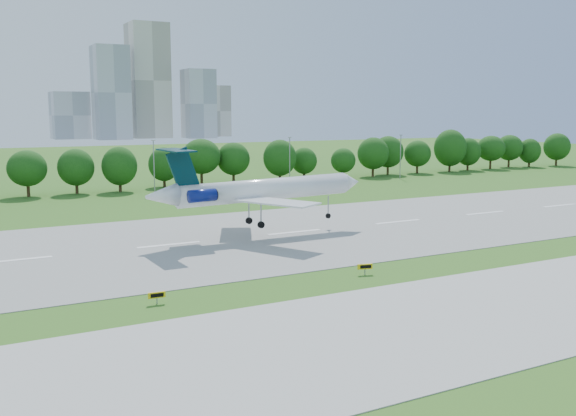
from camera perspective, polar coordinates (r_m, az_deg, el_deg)
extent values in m
plane|color=#2B6219|center=(68.35, -4.05, -7.12)|extent=(600.00, 600.00, 0.00)
cube|color=gray|center=(91.11, -10.53, -3.25)|extent=(400.00, 45.00, 0.08)
cube|color=#ADADA8|center=(53.21, 4.11, -11.70)|extent=(400.00, 23.00, 0.08)
cylinder|color=#382314|center=(160.01, -11.08, 2.41)|extent=(0.70, 0.70, 3.60)
sphere|color=#10350D|center=(159.62, -11.13, 3.99)|extent=(8.40, 8.40, 8.40)
cylinder|color=#382314|center=(175.94, 1.47, 3.11)|extent=(0.70, 0.70, 3.60)
sphere|color=#10350D|center=(175.57, 1.47, 4.54)|extent=(8.40, 8.40, 8.40)
cylinder|color=#382314|center=(198.75, 11.55, 3.57)|extent=(0.70, 0.70, 3.60)
sphere|color=#10350D|center=(198.43, 11.59, 4.83)|extent=(8.40, 8.40, 8.40)
cylinder|color=#382314|center=(226.39, 19.38, 3.84)|extent=(0.70, 0.70, 3.60)
sphere|color=#10350D|center=(226.11, 19.44, 4.96)|extent=(8.40, 8.40, 8.40)
cylinder|color=gray|center=(148.65, -11.82, 3.56)|extent=(0.24, 0.24, 12.00)
cube|color=gray|center=(148.27, -11.90, 5.91)|extent=(0.90, 0.25, 0.18)
cylinder|color=gray|center=(162.03, 0.15, 4.14)|extent=(0.24, 0.24, 12.00)
cube|color=gray|center=(161.67, 0.15, 6.30)|extent=(0.90, 0.25, 0.18)
cylinder|color=gray|center=(181.27, 9.96, 4.48)|extent=(0.24, 0.24, 12.00)
cube|color=gray|center=(180.95, 10.01, 6.41)|extent=(0.90, 0.25, 0.18)
cube|color=#B2B2B7|center=(451.90, -15.45, 9.83)|extent=(22.00, 22.00, 62.00)
cube|color=beige|center=(474.30, -12.31, 10.95)|extent=(26.00, 26.00, 80.00)
cube|color=#B2B2B7|center=(464.26, -7.95, 9.15)|extent=(20.00, 20.00, 48.00)
cube|color=beige|center=(495.84, -6.44, 8.55)|extent=(18.00, 18.00, 38.00)
cube|color=#B2B2B7|center=(471.74, -18.82, 7.79)|extent=(24.00, 24.00, 32.00)
cylinder|color=white|center=(95.57, -1.99, 1.65)|extent=(27.82, 3.68, 3.76)
cone|color=white|center=(103.40, 5.60, 2.30)|extent=(3.07, 3.28, 3.29)
cone|color=white|center=(89.43, -11.19, 1.05)|extent=(4.55, 3.30, 3.32)
cube|color=white|center=(89.25, -1.04, 0.54)|extent=(9.40, 12.82, 0.32)
cube|color=white|center=(100.74, -4.51, 1.43)|extent=(9.12, 12.85, 0.32)
cube|color=#042833|center=(90.06, -9.35, 3.41)|extent=(4.79, 0.54, 6.26)
cube|color=#042833|center=(89.56, -9.95, 5.07)|extent=(3.10, 8.82, 0.26)
cylinder|color=navy|center=(88.85, -7.65, 1.09)|extent=(3.94, 1.82, 1.83)
cylinder|color=navy|center=(93.31, -8.73, 1.43)|extent=(3.94, 1.82, 1.83)
cylinder|color=gray|center=(101.50, 3.59, 0.20)|extent=(0.18, 0.18, 3.23)
cylinder|color=black|center=(101.75, 3.59, -0.70)|extent=(0.84, 0.29, 0.83)
cylinder|color=gray|center=(93.40, -2.42, -0.52)|extent=(0.22, 0.22, 3.23)
cylinder|color=black|center=(93.66, -2.41, -1.50)|extent=(1.02, 0.43, 1.02)
cylinder|color=gray|center=(97.00, -3.50, -0.19)|extent=(0.22, 0.22, 3.23)
cylinder|color=black|center=(97.26, -3.49, -1.13)|extent=(1.02, 0.43, 1.02)
cube|color=gray|center=(63.95, -11.58, -8.04)|extent=(0.11, 0.11, 0.74)
cube|color=yellow|center=(63.81, -11.59, -7.59)|extent=(1.70, 0.29, 0.58)
cube|color=black|center=(63.70, -11.57, -7.62)|extent=(1.27, 0.10, 0.37)
cube|color=gray|center=(74.15, 6.85, -5.61)|extent=(0.14, 0.14, 0.78)
cube|color=yellow|center=(74.02, 6.86, -5.19)|extent=(1.77, 0.65, 0.61)
cube|color=black|center=(73.90, 6.89, -5.21)|extent=(1.29, 0.37, 0.39)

